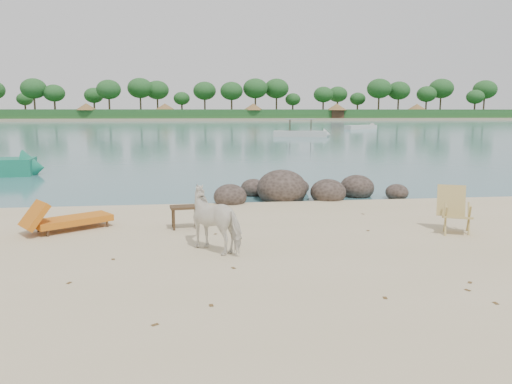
{
  "coord_description": "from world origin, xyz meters",
  "views": [
    {
      "loc": [
        -0.57,
        -8.64,
        2.75
      ],
      "look_at": [
        0.76,
        2.0,
        1.0
      ],
      "focal_mm": 35.0,
      "sensor_mm": 36.0,
      "label": 1
    }
  ],
  "objects_px": {
    "boulders": "(299,191)",
    "lounge_chair": "(73,217)",
    "deck_chair": "(458,212)",
    "side_table": "(185,219)",
    "cow": "(218,220)"
  },
  "relations": [
    {
      "from": "side_table",
      "to": "deck_chair",
      "type": "height_order",
      "value": "deck_chair"
    },
    {
      "from": "side_table",
      "to": "lounge_chair",
      "type": "height_order",
      "value": "lounge_chair"
    },
    {
      "from": "boulders",
      "to": "side_table",
      "type": "height_order",
      "value": "boulders"
    },
    {
      "from": "boulders",
      "to": "lounge_chair",
      "type": "bearing_deg",
      "value": -148.75
    },
    {
      "from": "boulders",
      "to": "lounge_chair",
      "type": "distance_m",
      "value": 7.16
    },
    {
      "from": "deck_chair",
      "to": "side_table",
      "type": "bearing_deg",
      "value": -166.7
    },
    {
      "from": "deck_chair",
      "to": "cow",
      "type": "bearing_deg",
      "value": -148.17
    },
    {
      "from": "boulders",
      "to": "cow",
      "type": "height_order",
      "value": "cow"
    },
    {
      "from": "cow",
      "to": "lounge_chair",
      "type": "bearing_deg",
      "value": -77.08
    },
    {
      "from": "boulders",
      "to": "cow",
      "type": "relative_size",
      "value": 4.26
    },
    {
      "from": "cow",
      "to": "lounge_chair",
      "type": "relative_size",
      "value": 0.69
    },
    {
      "from": "boulders",
      "to": "deck_chair",
      "type": "height_order",
      "value": "deck_chair"
    },
    {
      "from": "boulders",
      "to": "side_table",
      "type": "distance_m",
      "value": 5.31
    },
    {
      "from": "boulders",
      "to": "lounge_chair",
      "type": "height_order",
      "value": "boulders"
    },
    {
      "from": "cow",
      "to": "lounge_chair",
      "type": "height_order",
      "value": "cow"
    }
  ]
}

